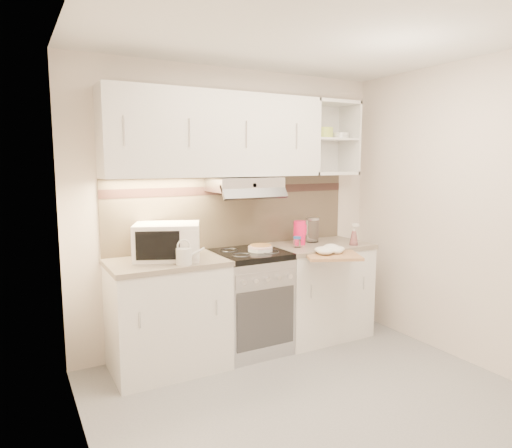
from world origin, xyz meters
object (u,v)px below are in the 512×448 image
at_px(plate_stack, 260,249).
at_px(watering_can, 185,255).
at_px(microwave, 167,241).
at_px(glass_jar, 312,230).
at_px(spray_bottle, 354,236).
at_px(electric_range, 249,301).
at_px(cutting_board, 332,255).
at_px(pink_pitcher, 300,233).

bearing_deg(plate_stack, watering_can, -166.32).
relative_size(microwave, glass_jar, 2.57).
height_order(plate_stack, spray_bottle, spray_bottle).
bearing_deg(electric_range, cutting_board, -31.99).
distance_m(microwave, watering_can, 0.27).
xyz_separation_m(plate_stack, glass_jar, (0.66, 0.15, 0.10)).
xyz_separation_m(watering_can, spray_bottle, (1.67, 0.01, 0.01)).
bearing_deg(spray_bottle, watering_can, 165.57).
relative_size(pink_pitcher, glass_jar, 0.95).
xyz_separation_m(watering_can, plate_stack, (0.76, 0.19, -0.05)).
xyz_separation_m(electric_range, plate_stack, (0.09, -0.04, 0.47)).
relative_size(electric_range, glass_jar, 3.77).
xyz_separation_m(microwave, watering_can, (0.05, -0.26, -0.07)).
bearing_deg(spray_bottle, cutting_board, -171.04).
bearing_deg(plate_stack, electric_range, 158.15).
relative_size(plate_stack, cutting_board, 0.48).
bearing_deg(cutting_board, spray_bottle, 48.27).
xyz_separation_m(plate_stack, cutting_board, (0.52, -0.34, -0.05)).
xyz_separation_m(plate_stack, pink_pitcher, (0.48, 0.10, 0.09)).
relative_size(pink_pitcher, spray_bottle, 1.04).
bearing_deg(electric_range, spray_bottle, -11.73).
bearing_deg(pink_pitcher, microwave, -156.60).
relative_size(watering_can, glass_jar, 0.97).
xyz_separation_m(microwave, spray_bottle, (1.72, -0.25, -0.06)).
relative_size(microwave, spray_bottle, 2.82).
xyz_separation_m(spray_bottle, cutting_board, (-0.39, -0.17, -0.11)).
bearing_deg(watering_can, pink_pitcher, 17.82).
bearing_deg(spray_bottle, plate_stack, 154.42).
xyz_separation_m(electric_range, pink_pitcher, (0.57, 0.06, 0.56)).
bearing_deg(cutting_board, microwave, -173.04).
relative_size(pink_pitcher, cutting_board, 0.50).
relative_size(glass_jar, spray_bottle, 1.10).
height_order(electric_range, microwave, microwave).
bearing_deg(plate_stack, cutting_board, -33.54).
height_order(electric_range, plate_stack, plate_stack).
relative_size(microwave, pink_pitcher, 2.72).
distance_m(pink_pitcher, spray_bottle, 0.51).
distance_m(watering_can, pink_pitcher, 1.27).
bearing_deg(electric_range, watering_can, -161.83).
distance_m(microwave, pink_pitcher, 1.29).
height_order(microwave, cutting_board, microwave).
distance_m(plate_stack, cutting_board, 0.63).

